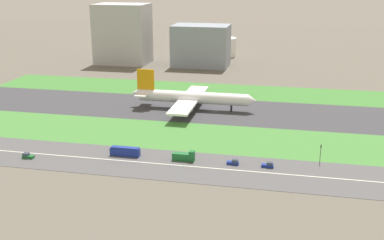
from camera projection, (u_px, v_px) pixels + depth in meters
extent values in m
plane|color=#5B564C|center=(216.00, 111.00, 241.41)|extent=(800.00, 800.00, 0.00)
cube|color=#38383D|center=(216.00, 111.00, 241.39)|extent=(280.00, 46.00, 0.10)
cube|color=#3D7A33|center=(227.00, 91.00, 279.64)|extent=(280.00, 36.00, 0.10)
cube|color=#427F38|center=(201.00, 137.00, 203.15)|extent=(280.00, 36.00, 0.10)
cube|color=#4C4C4F|center=(184.00, 166.00, 173.30)|extent=(280.00, 28.00, 0.10)
cube|color=silver|center=(184.00, 166.00, 173.28)|extent=(266.00, 0.50, 0.01)
cylinder|color=white|center=(193.00, 97.00, 241.83)|extent=(56.00, 6.00, 6.00)
cone|color=white|center=(252.00, 101.00, 235.91)|extent=(4.00, 5.70, 5.70)
cone|color=white|center=(136.00, 93.00, 247.61)|extent=(5.00, 5.40, 5.40)
cube|color=orange|center=(146.00, 80.00, 244.35)|extent=(9.00, 0.80, 11.00)
cube|color=white|center=(144.00, 93.00, 246.66)|extent=(6.00, 16.00, 0.60)
cube|color=white|center=(195.00, 92.00, 256.58)|extent=(10.00, 26.00, 1.00)
cylinder|color=gray|center=(195.00, 99.00, 251.45)|extent=(5.00, 3.20, 3.20)
cube|color=white|center=(183.00, 107.00, 228.60)|extent=(10.00, 26.00, 1.00)
cylinder|color=gray|center=(188.00, 109.00, 234.66)|extent=(5.00, 3.20, 3.20)
cylinder|color=black|center=(231.00, 108.00, 239.35)|extent=(1.00, 1.00, 3.20)
cylinder|color=black|center=(187.00, 104.00, 247.27)|extent=(1.00, 1.00, 3.20)
cylinder|color=black|center=(184.00, 108.00, 240.74)|extent=(1.00, 1.00, 3.20)
cube|color=navy|center=(233.00, 163.00, 174.38)|extent=(4.40, 1.80, 1.10)
cube|color=#333D4C|center=(235.00, 161.00, 173.92)|extent=(2.20, 1.66, 0.90)
cube|color=#19662D|center=(28.00, 157.00, 180.17)|extent=(4.40, 1.80, 1.10)
cube|color=#333D4C|center=(26.00, 154.00, 180.03)|extent=(2.20, 1.66, 0.90)
cube|color=navy|center=(267.00, 166.00, 171.89)|extent=(4.40, 1.80, 1.10)
cube|color=#333D4C|center=(270.00, 163.00, 171.43)|extent=(2.20, 1.66, 0.90)
cube|color=#19662D|center=(184.00, 157.00, 177.78)|extent=(8.40, 2.50, 2.80)
cube|color=#19662D|center=(192.00, 153.00, 176.54)|extent=(2.00, 2.30, 1.20)
cube|color=navy|center=(125.00, 152.00, 182.29)|extent=(11.60, 2.50, 3.00)
cube|color=navy|center=(125.00, 148.00, 181.74)|extent=(10.80, 2.30, 0.50)
cylinder|color=#4C4C51|center=(320.00, 155.00, 174.93)|extent=(0.24, 0.24, 6.00)
cube|color=black|center=(321.00, 146.00, 173.85)|extent=(0.36, 0.36, 1.20)
sphere|color=#19D826|center=(321.00, 146.00, 173.57)|extent=(0.24, 0.24, 0.24)
cube|color=#B2B2B7|center=(123.00, 34.00, 358.83)|extent=(38.95, 28.04, 44.24)
cube|color=gray|center=(201.00, 46.00, 349.08)|extent=(40.81, 26.78, 30.08)
cylinder|color=silver|center=(222.00, 47.00, 391.47)|extent=(22.59, 22.59, 15.14)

